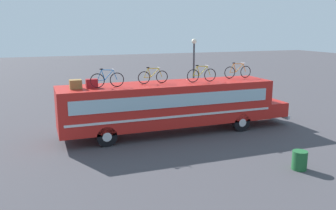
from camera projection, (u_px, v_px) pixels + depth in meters
name	position (u px, v px, depth m)	size (l,w,h in m)	color
ground_plane	(168.00, 133.00, 19.94)	(120.00, 120.00, 0.00)	#423F44
bus	(172.00, 104.00, 19.67)	(13.39, 2.67, 2.83)	red
luggage_bag_1	(76.00, 84.00, 17.50)	(0.59, 0.49, 0.46)	olive
luggage_bag_2	(92.00, 83.00, 17.80)	(0.58, 0.34, 0.45)	maroon
rooftop_bicycle_1	(107.00, 80.00, 17.88)	(1.74, 0.44, 0.98)	black
rooftop_bicycle_2	(153.00, 77.00, 19.19)	(1.71, 0.44, 0.91)	black
rooftop_bicycle_3	(202.00, 75.00, 19.73)	(1.79, 0.44, 0.97)	black
rooftop_bicycle_4	(238.00, 72.00, 21.24)	(1.82, 0.44, 0.95)	black
trash_bin	(300.00, 160.00, 14.66)	(0.62, 0.62, 0.80)	#1E592D
street_lamp	(194.00, 61.00, 26.96)	(0.39, 0.39, 5.01)	#38383D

